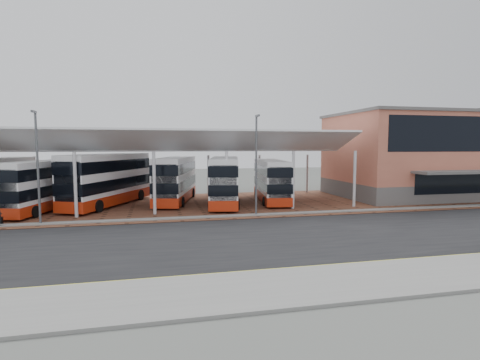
{
  "coord_description": "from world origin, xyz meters",
  "views": [
    {
      "loc": [
        -5.92,
        -22.59,
        5.63
      ],
      "look_at": [
        1.04,
        7.95,
        2.78
      ],
      "focal_mm": 28.0,
      "sensor_mm": 36.0,
      "label": 1
    }
  ],
  "objects": [
    {
      "name": "ground",
      "position": [
        0.0,
        0.0,
        0.0
      ],
      "size": [
        140.0,
        140.0,
        0.0
      ],
      "primitive_type": "plane",
      "color": "#51554F"
    },
    {
      "name": "road",
      "position": [
        0.0,
        -1.0,
        0.01
      ],
      "size": [
        120.0,
        14.0,
        0.02
      ],
      "primitive_type": "cube",
      "color": "black",
      "rests_on": "ground"
    },
    {
      "name": "forecourt",
      "position": [
        2.0,
        13.0,
        0.03
      ],
      "size": [
        72.0,
        16.0,
        0.06
      ],
      "primitive_type": "cube",
      "color": "brown",
      "rests_on": "ground"
    },
    {
      "name": "sidewalk",
      "position": [
        0.0,
        -9.0,
        0.07
      ],
      "size": [
        120.0,
        4.0,
        0.14
      ],
      "primitive_type": "cube",
      "color": "slate",
      "rests_on": "ground"
    },
    {
      "name": "north_kerb",
      "position": [
        0.0,
        6.2,
        0.07
      ],
      "size": [
        120.0,
        0.8,
        0.14
      ],
      "primitive_type": "cube",
      "color": "slate",
      "rests_on": "ground"
    },
    {
      "name": "yellow_line_near",
      "position": [
        0.0,
        -7.0,
        0.03
      ],
      "size": [
        120.0,
        0.12,
        0.01
      ],
      "primitive_type": "cube",
      "color": "yellow",
      "rests_on": "road"
    },
    {
      "name": "yellow_line_far",
      "position": [
        0.0,
        -6.7,
        0.03
      ],
      "size": [
        120.0,
        0.12,
        0.01
      ],
      "primitive_type": "cube",
      "color": "yellow",
      "rests_on": "road"
    },
    {
      "name": "canopy",
      "position": [
        -6.0,
        13.94,
        5.8
      ],
      "size": [
        37.0,
        11.63,
        7.07
      ],
      "color": "silver",
      "rests_on": "ground"
    },
    {
      "name": "terminal",
      "position": [
        23.0,
        13.92,
        4.66
      ],
      "size": [
        18.4,
        14.4,
        9.25
      ],
      "color": "#5F5C5A",
      "rests_on": "ground"
    },
    {
      "name": "lamp_west",
      "position": [
        -14.0,
        6.27,
        4.36
      ],
      "size": [
        0.16,
        0.9,
        8.07
      ],
      "color": "#56595E",
      "rests_on": "ground"
    },
    {
      "name": "lamp_east",
      "position": [
        2.0,
        6.27,
        4.36
      ],
      "size": [
        0.16,
        0.9,
        8.07
      ],
      "color": "#56595E",
      "rests_on": "ground"
    },
    {
      "name": "bus_1",
      "position": [
        -15.37,
        12.48,
        2.2
      ],
      "size": [
        5.09,
        10.71,
        4.31
      ],
      "rotation": [
        0.0,
        0.0,
        -0.27
      ],
      "color": "white",
      "rests_on": "forecourt"
    },
    {
      "name": "bus_2",
      "position": [
        -10.24,
        14.31,
        2.46
      ],
      "size": [
        7.42,
        11.78,
        4.84
      ],
      "rotation": [
        0.0,
        0.0,
        -0.44
      ],
      "color": "white",
      "rests_on": "forecourt"
    },
    {
      "name": "bus_3",
      "position": [
        -3.92,
        15.14,
        2.27
      ],
      "size": [
        4.98,
        11.08,
        4.45
      ],
      "rotation": [
        0.0,
        0.0,
        -0.24
      ],
      "color": "white",
      "rests_on": "forecourt"
    },
    {
      "name": "bus_4",
      "position": [
        0.59,
        12.62,
        2.28
      ],
      "size": [
        4.65,
        11.1,
        4.46
      ],
      "rotation": [
        0.0,
        0.0,
        -0.21
      ],
      "color": "white",
      "rests_on": "forecourt"
    },
    {
      "name": "bus_5",
      "position": [
        5.52,
        13.43,
        2.12
      ],
      "size": [
        3.77,
        10.29,
        4.15
      ],
      "rotation": [
        0.0,
        0.0,
        -0.15
      ],
      "color": "white",
      "rests_on": "forecourt"
    },
    {
      "name": "suitcase",
      "position": [
        -16.75,
        6.8,
        0.33
      ],
      "size": [
        0.31,
        0.22,
        0.53
      ],
      "primitive_type": "cube",
      "color": "black",
      "rests_on": "forecourt"
    }
  ]
}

